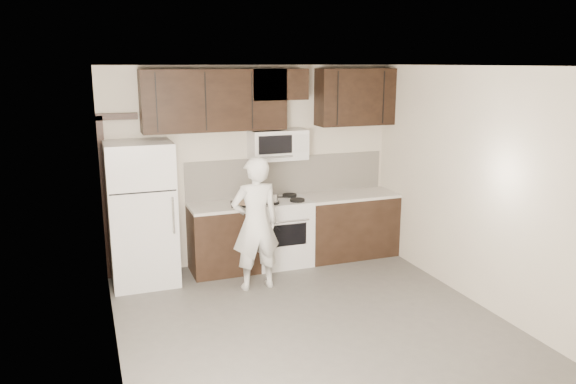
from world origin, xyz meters
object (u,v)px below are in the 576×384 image
refrigerator (142,214)px  stove (281,231)px  microwave (278,145)px  person (256,224)px

refrigerator → stove: bearing=1.5°
microwave → person: bearing=-125.0°
microwave → refrigerator: bearing=-174.9°
stove → refrigerator: bearing=-178.5°
microwave → refrigerator: (-1.85, -0.17, -0.75)m
microwave → person: microwave is taller
refrigerator → person: refrigerator is taller
stove → refrigerator: refrigerator is taller
microwave → person: (-0.58, -0.82, -0.82)m
person → stove: bearing=-131.4°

